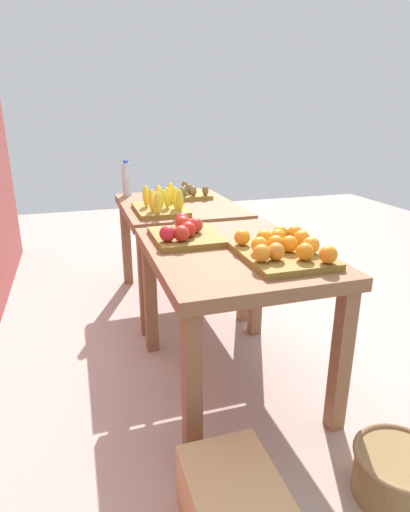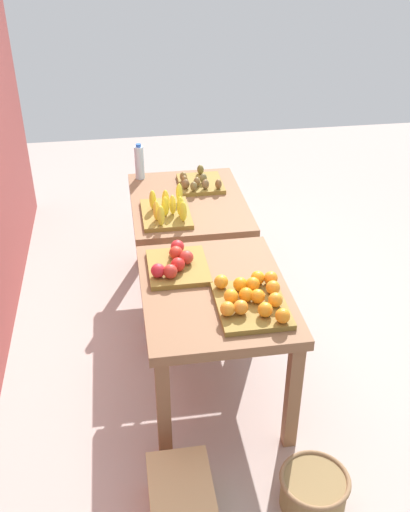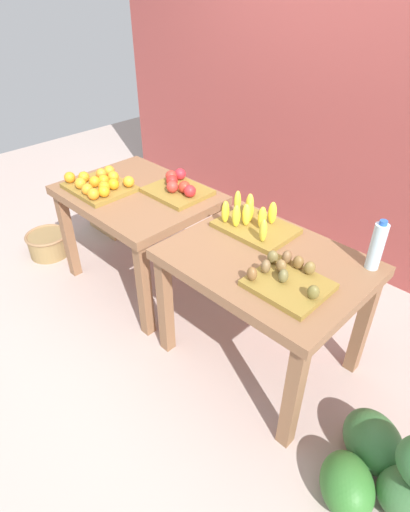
{
  "view_description": "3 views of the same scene",
  "coord_description": "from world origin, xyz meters",
  "px_view_note": "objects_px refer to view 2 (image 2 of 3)",
  "views": [
    {
      "loc": [
        -2.37,
        0.71,
        1.39
      ],
      "look_at": [
        0.04,
        -0.04,
        0.52
      ],
      "focal_mm": 29.55,
      "sensor_mm": 36.0,
      "label": 1
    },
    {
      "loc": [
        -3.17,
        0.46,
        2.58
      ],
      "look_at": [
        0.08,
        -0.05,
        0.57
      ],
      "focal_mm": 41.2,
      "sensor_mm": 36.0,
      "label": 2
    },
    {
      "loc": [
        1.6,
        -1.51,
        2.03
      ],
      "look_at": [
        0.1,
        -0.0,
        0.55
      ],
      "focal_mm": 29.32,
      "sensor_mm": 36.0,
      "label": 3
    }
  ],
  "objects_px": {
    "display_table_right": "(188,214)",
    "orange_bin": "(252,299)",
    "cardboard_produce_box": "(181,500)",
    "banana_crate": "(167,211)",
    "apple_bin": "(176,264)",
    "wicker_basket": "(314,490)",
    "kiwi_bin": "(199,183)",
    "water_bottle": "(139,162)",
    "watermelon_pile": "(201,212)",
    "display_table_left": "(215,305)"
  },
  "relations": [
    {
      "from": "banana_crate",
      "to": "cardboard_produce_box",
      "type": "distance_m",
      "value": 1.84
    },
    {
      "from": "display_table_right",
      "to": "wicker_basket",
      "type": "height_order",
      "value": "display_table_right"
    },
    {
      "from": "display_table_right",
      "to": "watermelon_pile",
      "type": "bearing_deg",
      "value": -14.22
    },
    {
      "from": "wicker_basket",
      "to": "cardboard_produce_box",
      "type": "relative_size",
      "value": 0.87
    },
    {
      "from": "water_bottle",
      "to": "wicker_basket",
      "type": "height_order",
      "value": "water_bottle"
    },
    {
      "from": "display_table_right",
      "to": "watermelon_pile",
      "type": "xyz_separation_m",
      "value": [
        0.93,
        -0.24,
        -0.47
      ]
    },
    {
      "from": "display_table_right",
      "to": "orange_bin",
      "type": "bearing_deg",
      "value": -172.86
    },
    {
      "from": "display_table_right",
      "to": "orange_bin",
      "type": "distance_m",
      "value": 1.33
    },
    {
      "from": "orange_bin",
      "to": "wicker_basket",
      "type": "bearing_deg",
      "value": -164.4
    },
    {
      "from": "display_table_right",
      "to": "water_bottle",
      "type": "height_order",
      "value": "water_bottle"
    },
    {
      "from": "display_table_left",
      "to": "orange_bin",
      "type": "bearing_deg",
      "value": -139.39
    },
    {
      "from": "orange_bin",
      "to": "kiwi_bin",
      "type": "xyz_separation_m",
      "value": [
        1.52,
        0.05,
        -0.01
      ]
    },
    {
      "from": "display_table_right",
      "to": "watermelon_pile",
      "type": "relative_size",
      "value": 1.58
    },
    {
      "from": "display_table_left",
      "to": "display_table_right",
      "type": "relative_size",
      "value": 1.0
    },
    {
      "from": "orange_bin",
      "to": "water_bottle",
      "type": "height_order",
      "value": "water_bottle"
    },
    {
      "from": "wicker_basket",
      "to": "kiwi_bin",
      "type": "bearing_deg",
      "value": 6.24
    },
    {
      "from": "orange_bin",
      "to": "cardboard_produce_box",
      "type": "height_order",
      "value": "orange_bin"
    },
    {
      "from": "orange_bin",
      "to": "apple_bin",
      "type": "relative_size",
      "value": 1.13
    },
    {
      "from": "display_table_left",
      "to": "kiwi_bin",
      "type": "bearing_deg",
      "value": -4.82
    },
    {
      "from": "display_table_right",
      "to": "cardboard_produce_box",
      "type": "distance_m",
      "value": 2.04
    },
    {
      "from": "display_table_right",
      "to": "wicker_basket",
      "type": "relative_size",
      "value": 3.0
    },
    {
      "from": "apple_bin",
      "to": "cardboard_produce_box",
      "type": "height_order",
      "value": "apple_bin"
    },
    {
      "from": "display_table_left",
      "to": "wicker_basket",
      "type": "xyz_separation_m",
      "value": [
        -0.86,
        -0.35,
        -0.54
      ]
    },
    {
      "from": "display_table_right",
      "to": "kiwi_bin",
      "type": "distance_m",
      "value": 0.27
    },
    {
      "from": "apple_bin",
      "to": "water_bottle",
      "type": "distance_m",
      "value": 1.34
    },
    {
      "from": "display_table_right",
      "to": "apple_bin",
      "type": "distance_m",
      "value": 0.93
    },
    {
      "from": "wicker_basket",
      "to": "watermelon_pile",
      "type": "bearing_deg",
      "value": 2.25
    },
    {
      "from": "water_bottle",
      "to": "watermelon_pile",
      "type": "bearing_deg",
      "value": -47.35
    },
    {
      "from": "cardboard_produce_box",
      "to": "banana_crate",
      "type": "bearing_deg",
      "value": -4.28
    },
    {
      "from": "wicker_basket",
      "to": "display_table_right",
      "type": "bearing_deg",
      "value": 10.04
    },
    {
      "from": "kiwi_bin",
      "to": "cardboard_produce_box",
      "type": "distance_m",
      "value": 2.29
    },
    {
      "from": "display_table_right",
      "to": "cardboard_produce_box",
      "type": "bearing_deg",
      "value": 171.24
    },
    {
      "from": "apple_bin",
      "to": "wicker_basket",
      "type": "height_order",
      "value": "apple_bin"
    },
    {
      "from": "orange_bin",
      "to": "wicker_basket",
      "type": "height_order",
      "value": "orange_bin"
    },
    {
      "from": "orange_bin",
      "to": "banana_crate",
      "type": "xyz_separation_m",
      "value": [
        1.07,
        0.34,
        0.0
      ]
    },
    {
      "from": "banana_crate",
      "to": "watermelon_pile",
      "type": "bearing_deg",
      "value": -19.21
    },
    {
      "from": "display_table_right",
      "to": "wicker_basket",
      "type": "xyz_separation_m",
      "value": [
        -1.98,
        -0.35,
        -0.54
      ]
    },
    {
      "from": "apple_bin",
      "to": "wicker_basket",
      "type": "bearing_deg",
      "value": -153.49
    },
    {
      "from": "wicker_basket",
      "to": "apple_bin",
      "type": "bearing_deg",
      "value": 26.51
    },
    {
      "from": "orange_bin",
      "to": "apple_bin",
      "type": "height_order",
      "value": "apple_bin"
    },
    {
      "from": "display_table_left",
      "to": "wicker_basket",
      "type": "relative_size",
      "value": 3.0
    },
    {
      "from": "display_table_right",
      "to": "orange_bin",
      "type": "relative_size",
      "value": 2.31
    },
    {
      "from": "display_table_right",
      "to": "apple_bin",
      "type": "relative_size",
      "value": 2.6
    },
    {
      "from": "orange_bin",
      "to": "banana_crate",
      "type": "height_order",
      "value": "banana_crate"
    },
    {
      "from": "orange_bin",
      "to": "watermelon_pile",
      "type": "bearing_deg",
      "value": -1.83
    },
    {
      "from": "kiwi_bin",
      "to": "watermelon_pile",
      "type": "distance_m",
      "value": 0.96
    },
    {
      "from": "cardboard_produce_box",
      "to": "display_table_right",
      "type": "bearing_deg",
      "value": -8.76
    },
    {
      "from": "apple_bin",
      "to": "kiwi_bin",
      "type": "distance_m",
      "value": 1.15
    },
    {
      "from": "banana_crate",
      "to": "kiwi_bin",
      "type": "xyz_separation_m",
      "value": [
        0.45,
        -0.28,
        -0.02
      ]
    },
    {
      "from": "watermelon_pile",
      "to": "cardboard_produce_box",
      "type": "bearing_deg",
      "value": 169.45
    }
  ]
}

